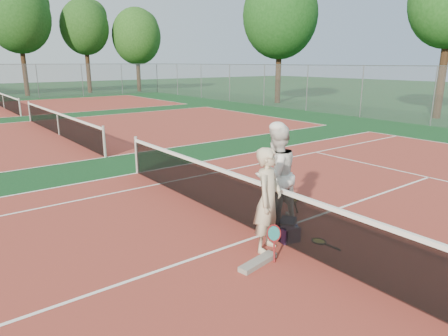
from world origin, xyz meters
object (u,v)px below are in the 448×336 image
at_px(player_a, 268,200).
at_px(water_bottle, 296,234).
at_px(sports_bag_purple, 289,234).
at_px(sports_bag_navy, 288,228).
at_px(player_b, 276,175).
at_px(racket_spare, 319,241).
at_px(racket_black_held, 293,204).
at_px(net_main, 265,209).
at_px(racket_red, 274,242).

height_order(player_a, water_bottle, player_a).
bearing_deg(sports_bag_purple, sports_bag_navy, 50.12).
bearing_deg(sports_bag_purple, player_b, 61.77).
xyz_separation_m(player_b, sports_bag_purple, (-0.45, -0.84, -0.86)).
height_order(player_a, racket_spare, player_a).
height_order(racket_black_held, racket_spare, racket_black_held).
height_order(racket_black_held, sports_bag_purple, racket_black_held).
relative_size(racket_black_held, racket_spare, 0.90).
xyz_separation_m(net_main, player_a, (-0.38, -0.48, 0.40)).
relative_size(player_b, racket_black_held, 3.72).
bearing_deg(water_bottle, sports_bag_navy, 75.57).
height_order(net_main, racket_spare, net_main).
distance_m(sports_bag_purple, water_bottle, 0.13).
xyz_separation_m(player_b, racket_black_held, (0.51, -0.03, -0.74)).
relative_size(player_b, sports_bag_purple, 5.75).
distance_m(racket_red, sports_bag_purple, 0.76).
xyz_separation_m(player_b, sports_bag_navy, (-0.29, -0.65, -0.84)).
height_order(player_b, sports_bag_navy, player_b).
bearing_deg(player_b, racket_red, 45.49).
bearing_deg(player_a, racket_black_held, 0.54).
distance_m(racket_red, sports_bag_navy, 0.98).
bearing_deg(net_main, racket_black_held, 15.73).
bearing_deg(racket_black_held, player_a, 14.16).
height_order(racket_red, sports_bag_navy, racket_red).
bearing_deg(water_bottle, player_a, 169.98).
height_order(racket_red, water_bottle, racket_red).
relative_size(racket_black_held, sports_bag_navy, 1.33).
height_order(player_b, racket_red, player_b).
bearing_deg(racket_red, racket_black_held, -20.29).
xyz_separation_m(racket_black_held, sports_bag_purple, (-0.96, -0.81, -0.13)).
bearing_deg(water_bottle, player_b, 68.62).
xyz_separation_m(net_main, racket_black_held, (1.12, 0.31, -0.24)).
xyz_separation_m(player_b, racket_spare, (-0.04, -1.20, -0.99)).
distance_m(net_main, player_b, 0.86).
xyz_separation_m(sports_bag_navy, sports_bag_purple, (-0.16, -0.19, -0.02)).
distance_m(racket_black_held, sports_bag_purple, 1.26).
height_order(net_main, racket_black_held, net_main).
bearing_deg(net_main, sports_bag_purple, -72.53).
relative_size(player_a, racket_spare, 3.05).
height_order(player_b, racket_spare, player_b).
relative_size(player_b, racket_red, 3.47).
height_order(net_main, sports_bag_navy, net_main).
xyz_separation_m(player_a, player_b, (0.99, 0.82, 0.09)).
height_order(player_a, sports_bag_purple, player_a).
distance_m(player_b, racket_spare, 1.56).
bearing_deg(sports_bag_navy, player_b, 65.79).
distance_m(net_main, racket_spare, 1.14).
height_order(racket_spare, water_bottle, water_bottle).
relative_size(sports_bag_purple, water_bottle, 1.17).
xyz_separation_m(sports_bag_purple, water_bottle, (0.09, -0.09, 0.01)).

